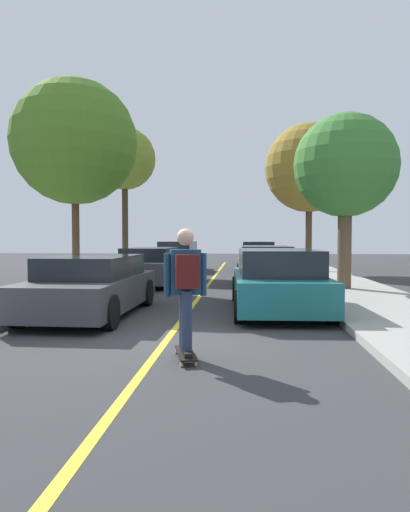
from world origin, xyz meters
name	(u,v)px	position (x,y,z in m)	size (l,w,h in m)	color
ground	(164,343)	(0.00, 0.00, 0.00)	(80.00, 80.00, 0.00)	#353538
center_line	(193,306)	(0.00, 4.00, 0.00)	(0.12, 39.20, 0.01)	gold
parked_car_left_nearest	(92,286)	(-1.99, 2.47, 0.63)	(1.99, 4.36, 1.26)	#38383D
parked_car_left_near	(151,266)	(-1.99, 8.72, 0.65)	(1.96, 4.21, 1.30)	#38383D
parked_car_left_far	(178,257)	(-1.99, 15.38, 0.71)	(1.98, 4.58, 1.46)	#B7B7BC
parked_car_right_nearest	(277,281)	(1.99, 3.39, 0.69)	(2.12, 4.58, 1.39)	#196066
parked_car_right_near	(265,265)	(1.99, 9.41, 0.68)	(2.04, 4.48, 1.36)	#BCAD89
parked_car_right_far	(259,256)	(1.99, 16.58, 0.69)	(1.93, 4.45, 1.44)	#196066
parked_car_right_farthest	(255,253)	(1.99, 22.75, 0.65)	(1.94, 4.61, 1.32)	navy
street_tree_left_nearest	(75,142)	(-4.24, 7.58, 4.74)	(4.04, 4.04, 6.63)	#4C3823
street_tree_left_near	(125,160)	(-4.24, 13.88, 5.24)	(2.84, 2.84, 6.57)	#3D2D1E
street_tree_right_nearest	(345,167)	(4.24, 6.99, 3.76)	(3.06, 3.06, 5.19)	brown
street_tree_right_near	(309,168)	(4.24, 14.64, 4.86)	(4.08, 4.08, 6.77)	#4C3823
fire_hydrant	(317,275)	(3.49, 7.36, 0.49)	(0.20, 0.20, 0.70)	#B2140F
skateboard	(185,353)	(0.45, -0.92, 0.09)	(0.41, 0.87, 0.10)	black
skateboarder	(186,283)	(0.46, -0.95, 1.05)	(0.58, 0.70, 1.67)	black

